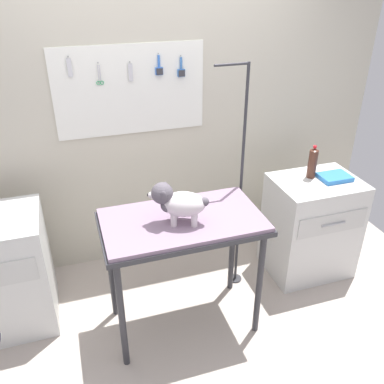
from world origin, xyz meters
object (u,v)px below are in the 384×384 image
(dog, at_px, (177,202))
(soda_bottle, at_px, (313,163))
(cabinet_right, at_px, (311,226))
(grooming_arm, at_px, (239,192))
(grooming_table, at_px, (183,231))

(dog, xyz_separation_m, soda_bottle, (1.22, 0.39, -0.08))
(cabinet_right, height_order, soda_bottle, soda_bottle)
(cabinet_right, bearing_deg, dog, -165.73)
(grooming_arm, height_order, dog, grooming_arm)
(grooming_arm, height_order, soda_bottle, grooming_arm)
(grooming_table, xyz_separation_m, dog, (-0.04, -0.04, 0.25))
(cabinet_right, bearing_deg, grooming_table, -166.85)
(grooming_arm, height_order, cabinet_right, grooming_arm)
(grooming_table, relative_size, soda_bottle, 3.96)
(grooming_arm, bearing_deg, cabinet_right, -3.30)
(grooming_table, height_order, soda_bottle, soda_bottle)
(grooming_table, relative_size, grooming_arm, 0.59)
(grooming_table, distance_m, cabinet_right, 1.30)
(cabinet_right, xyz_separation_m, soda_bottle, (-0.02, 0.08, 0.56))
(grooming_arm, bearing_deg, grooming_table, -149.69)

